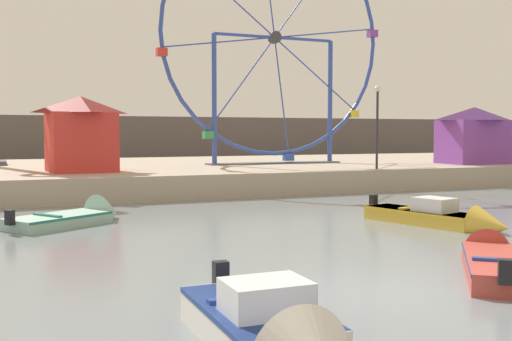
# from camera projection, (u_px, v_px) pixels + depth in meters

# --- Properties ---
(ground_plane) EXTENTS (240.00, 240.00, 0.00)m
(ground_plane) POSITION_uv_depth(u_px,v_px,m) (374.00, 291.00, 11.22)
(ground_plane) COLOR slate
(quay_promenade) EXTENTS (110.00, 19.91, 1.10)m
(quay_promenade) POSITION_uv_depth(u_px,v_px,m) (122.00, 174.00, 34.90)
(quay_promenade) COLOR tan
(quay_promenade) RESTS_ON ground_plane
(distant_town_skyline) EXTENTS (140.00, 3.00, 4.40)m
(distant_town_skyline) POSITION_uv_depth(u_px,v_px,m) (81.00, 141.00, 52.35)
(distant_town_skyline) COLOR #564C47
(distant_town_skyline) RESTS_ON ground_plane
(motorboat_white_red_stripe) EXTENTS (1.45, 3.85, 1.37)m
(motorboat_white_red_stripe) POSITION_uv_depth(u_px,v_px,m) (274.00, 333.00, 7.90)
(motorboat_white_red_stripe) COLOR silver
(motorboat_white_red_stripe) RESTS_ON ground_plane
(motorboat_faded_red) EXTENTS (3.65, 4.15, 1.06)m
(motorboat_faded_red) POSITION_uv_depth(u_px,v_px,m) (491.00, 259.00, 13.03)
(motorboat_faded_red) COLOR #B24238
(motorboat_faded_red) RESTS_ON ground_plane
(motorboat_seafoam) EXTENTS (4.18, 3.43, 1.39)m
(motorboat_seafoam) POSITION_uv_depth(u_px,v_px,m) (81.00, 217.00, 19.72)
(motorboat_seafoam) COLOR #93BCAD
(motorboat_seafoam) RESTS_ON ground_plane
(motorboat_mustard_yellow) EXTENTS (2.37, 5.17, 1.23)m
(motorboat_mustard_yellow) POSITION_uv_depth(u_px,v_px,m) (443.00, 218.00, 18.92)
(motorboat_mustard_yellow) COLOR gold
(motorboat_mustard_yellow) RESTS_ON ground_plane
(ferris_wheel_blue_frame) EXTENTS (14.19, 1.20, 14.48)m
(ferris_wheel_blue_frame) POSITION_uv_depth(u_px,v_px,m) (275.00, 41.00, 35.68)
(ferris_wheel_blue_frame) COLOR #334CA8
(ferris_wheel_blue_frame) RESTS_ON quay_promenade
(carnival_booth_red_striped) EXTENTS (3.47, 3.37, 3.57)m
(carnival_booth_red_striped) POSITION_uv_depth(u_px,v_px,m) (81.00, 133.00, 28.50)
(carnival_booth_red_striped) COLOR red
(carnival_booth_red_striped) RESTS_ON quay_promenade
(carnival_booth_purple_stall) EXTENTS (4.29, 3.11, 3.38)m
(carnival_booth_purple_stall) POSITION_uv_depth(u_px,v_px,m) (474.00, 134.00, 36.20)
(carnival_booth_purple_stall) COLOR purple
(carnival_booth_purple_stall) RESTS_ON quay_promenade
(promenade_lamp_near) EXTENTS (0.32, 0.32, 4.24)m
(promenade_lamp_near) POSITION_uv_depth(u_px,v_px,m) (377.00, 115.00, 30.64)
(promenade_lamp_near) COLOR #2D2D33
(promenade_lamp_near) RESTS_ON quay_promenade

